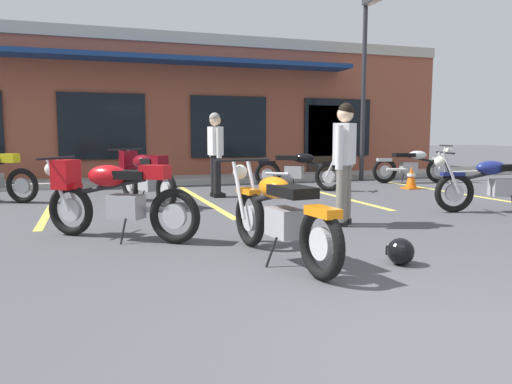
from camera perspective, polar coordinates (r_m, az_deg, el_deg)
The scene contains 15 objects.
ground_plane at distance 6.08m, azimuth 0.98°, elevation -5.16°, with size 80.00×80.00×0.00m, color #47474C.
sidewalk_kerb at distance 13.02m, azimuth -9.69°, elevation 1.43°, with size 22.00×1.80×0.14m, color #A8A59E.
brick_storefront_building at distance 16.54m, azimuth -11.78°, elevation 9.12°, with size 16.88×7.08×3.95m.
painted_stall_lines at distance 9.51m, azimuth -6.31°, elevation -0.86°, with size 10.88×4.80×0.01m.
motorcycle_foreground_classic at distance 4.86m, azimuth 2.78°, elevation -2.64°, with size 0.71×2.11×0.98m.
motorcycle_red_sportbike at distance 13.28m, azimuth 17.75°, elevation 3.01°, with size 2.08×0.80×0.98m.
motorcycle_black_cruiser at distance 9.02m, azimuth -12.90°, elevation 1.96°, with size 1.02×2.03×0.98m.
motorcycle_blue_standard at distance 8.78m, azimuth 26.23°, elevation 0.88°, with size 2.06×0.92×0.98m.
motorcycle_green_cafe_racer at distance 11.11m, azimuth 4.98°, elevation 2.64°, with size 1.74×1.55×0.98m.
motorcycle_orange_scrambler at distance 6.10m, azimuth -16.41°, elevation -0.36°, with size 1.79×1.49×0.98m.
person_in_black_shirt at distance 6.80m, azimuth 10.24°, elevation 4.09°, with size 0.49×0.50×1.68m.
person_near_building at distance 9.79m, azimuth -4.73°, elevation 4.95°, with size 0.29×0.60×1.68m.
helmet_on_pavement at distance 4.95m, azimuth 16.45°, elevation -6.65°, with size 0.26×0.26×0.26m.
traffic_cone at distance 11.83m, azimuth 17.60°, elevation 1.60°, with size 0.34×0.34×0.53m.
parking_lot_lamp_post at distance 13.66m, azimuth 12.71°, elevation 14.41°, with size 0.24×0.76×4.78m.
Camera 1 is at (-1.99, -2.13, 1.25)m, focal length 34.42 mm.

